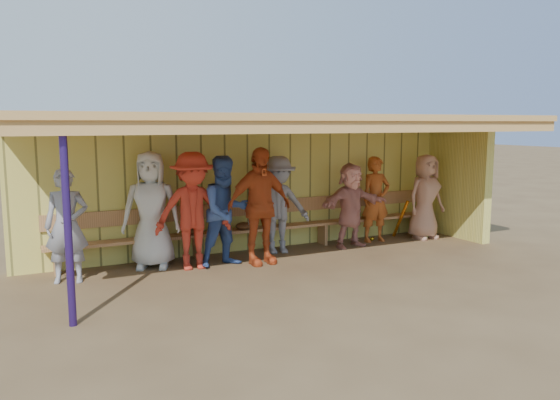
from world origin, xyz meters
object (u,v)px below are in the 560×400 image
object	(u,v)px
player_d	(259,206)
player_g	(376,199)
player_c	(226,211)
player_extra	(193,211)
player_f	(351,205)
bench	(262,223)
player_b	(151,210)
player_a	(67,226)
player_h	(425,197)
player_e	(278,205)

from	to	relation	value
player_d	player_g	world-z (taller)	player_d
player_c	player_g	xyz separation A→B (m)	(3.36, 0.44, -0.07)
player_extra	player_d	bearing A→B (deg)	-4.79
player_f	bench	world-z (taller)	player_f
player_b	player_d	distance (m)	1.78
player_a	player_c	distance (m)	2.47
player_d	player_b	bearing A→B (deg)	157.72
player_b	player_d	world-z (taller)	player_d
player_a	player_f	distance (m)	5.10
player_a	player_g	size ratio (longest dim) A/B	1.00
player_h	player_extra	xyz separation A→B (m)	(-4.99, -0.15, 0.09)
player_e	player_g	bearing A→B (deg)	10.30
player_d	bench	size ratio (longest dim) A/B	0.26
player_extra	bench	world-z (taller)	player_extra
player_c	player_d	size ratio (longest dim) A/B	0.93
player_a	bench	bearing A→B (deg)	24.47
player_extra	player_h	bearing A→B (deg)	6.58
player_a	player_f	world-z (taller)	player_a
player_b	player_e	world-z (taller)	player_b
player_c	player_h	size ratio (longest dim) A/B	1.06
player_e	player_g	world-z (taller)	player_e
player_b	player_g	world-z (taller)	player_b
player_h	bench	xyz separation A→B (m)	(-3.45, 0.53, -0.34)
player_f	player_g	xyz separation A→B (m)	(0.73, 0.19, 0.04)
player_h	bench	world-z (taller)	player_h
player_a	player_h	size ratio (longest dim) A/B	0.99
player_c	player_f	bearing A→B (deg)	-1.57
player_b	player_f	bearing A→B (deg)	18.20
player_a	bench	size ratio (longest dim) A/B	0.23
player_g	player_a	bearing A→B (deg)	-173.95
player_d	player_f	bearing A→B (deg)	6.24
player_e	player_f	xyz separation A→B (m)	(1.45, -0.19, -0.08)
player_c	player_h	world-z (taller)	player_c
player_c	player_d	bearing A→B (deg)	-19.77
player_d	player_g	distance (m)	2.87
player_extra	bench	xyz separation A→B (m)	(1.54, 0.68, -0.43)
player_d	player_h	distance (m)	3.91
player_a	player_e	xyz separation A→B (m)	(3.64, 0.29, 0.03)
player_g	player_h	xyz separation A→B (m)	(1.08, -0.23, 0.01)
player_b	player_f	xyz separation A→B (m)	(3.77, -0.19, -0.15)
player_a	player_g	world-z (taller)	player_a
player_a	player_d	bearing A→B (deg)	9.53
player_e	player_h	bearing A→B (deg)	6.32
player_f	player_g	world-z (taller)	player_g
player_f	player_c	bearing A→B (deg)	179.69
player_g	bench	distance (m)	2.41
player_a	bench	world-z (taller)	player_a
player_e	player_extra	size ratio (longest dim) A/B	0.93
player_a	player_c	size ratio (longest dim) A/B	0.93
player_d	player_h	bearing A→B (deg)	1.11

